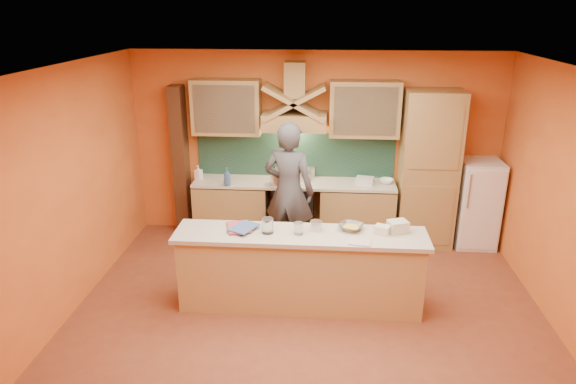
# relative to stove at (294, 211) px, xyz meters

# --- Properties ---
(floor) EXTENTS (5.50, 5.00, 0.01)m
(floor) POSITION_rel_stove_xyz_m (0.30, -2.20, -0.45)
(floor) COLOR brown
(floor) RESTS_ON ground
(ceiling) EXTENTS (5.50, 5.00, 0.01)m
(ceiling) POSITION_rel_stove_xyz_m (0.30, -2.20, 2.35)
(ceiling) COLOR white
(ceiling) RESTS_ON wall_back
(wall_back) EXTENTS (5.50, 0.02, 2.80)m
(wall_back) POSITION_rel_stove_xyz_m (0.30, 0.30, 0.95)
(wall_back) COLOR orange
(wall_back) RESTS_ON floor
(wall_front) EXTENTS (5.50, 0.02, 2.80)m
(wall_front) POSITION_rel_stove_xyz_m (0.30, -4.70, 0.95)
(wall_front) COLOR orange
(wall_front) RESTS_ON floor
(wall_left) EXTENTS (0.02, 5.00, 2.80)m
(wall_left) POSITION_rel_stove_xyz_m (-2.45, -2.20, 0.95)
(wall_left) COLOR orange
(wall_left) RESTS_ON floor
(base_cabinet_left) EXTENTS (1.10, 0.60, 0.86)m
(base_cabinet_left) POSITION_rel_stove_xyz_m (-0.95, 0.00, -0.02)
(base_cabinet_left) COLOR #A6834C
(base_cabinet_left) RESTS_ON floor
(base_cabinet_right) EXTENTS (1.10, 0.60, 0.86)m
(base_cabinet_right) POSITION_rel_stove_xyz_m (0.95, 0.00, -0.02)
(base_cabinet_right) COLOR #A6834C
(base_cabinet_right) RESTS_ON floor
(counter_top) EXTENTS (3.00, 0.62, 0.04)m
(counter_top) POSITION_rel_stove_xyz_m (-0.00, 0.00, 0.45)
(counter_top) COLOR beige
(counter_top) RESTS_ON base_cabinet_left
(stove) EXTENTS (0.60, 0.58, 0.90)m
(stove) POSITION_rel_stove_xyz_m (0.00, 0.00, 0.00)
(stove) COLOR black
(stove) RESTS_ON floor
(backsplash) EXTENTS (3.00, 0.03, 0.70)m
(backsplash) POSITION_rel_stove_xyz_m (-0.00, 0.28, 0.80)
(backsplash) COLOR #19392C
(backsplash) RESTS_ON wall_back
(range_hood) EXTENTS (0.92, 0.50, 0.24)m
(range_hood) POSITION_rel_stove_xyz_m (0.00, 0.05, 1.37)
(range_hood) COLOR #A6834C
(range_hood) RESTS_ON wall_back
(hood_chimney) EXTENTS (0.30, 0.30, 0.50)m
(hood_chimney) POSITION_rel_stove_xyz_m (0.00, 0.15, 1.95)
(hood_chimney) COLOR #A6834C
(hood_chimney) RESTS_ON wall_back
(upper_cabinet_left) EXTENTS (1.00, 0.35, 0.80)m
(upper_cabinet_left) POSITION_rel_stove_xyz_m (-1.00, 0.12, 1.55)
(upper_cabinet_left) COLOR #A6834C
(upper_cabinet_left) RESTS_ON wall_back
(upper_cabinet_right) EXTENTS (1.00, 0.35, 0.80)m
(upper_cabinet_right) POSITION_rel_stove_xyz_m (1.00, 0.12, 1.55)
(upper_cabinet_right) COLOR #A6834C
(upper_cabinet_right) RESTS_ON wall_back
(pantry_column) EXTENTS (0.80, 0.60, 2.30)m
(pantry_column) POSITION_rel_stove_xyz_m (1.95, 0.00, 0.70)
(pantry_column) COLOR #A6834C
(pantry_column) RESTS_ON floor
(fridge) EXTENTS (0.58, 0.60, 1.30)m
(fridge) POSITION_rel_stove_xyz_m (2.70, 0.00, 0.20)
(fridge) COLOR white
(fridge) RESTS_ON floor
(trim_column_left) EXTENTS (0.20, 0.30, 2.30)m
(trim_column_left) POSITION_rel_stove_xyz_m (-1.75, 0.15, 0.70)
(trim_column_left) COLOR #472816
(trim_column_left) RESTS_ON floor
(island_body) EXTENTS (2.80, 0.55, 0.88)m
(island_body) POSITION_rel_stove_xyz_m (0.20, -1.90, -0.01)
(island_body) COLOR tan
(island_body) RESTS_ON floor
(island_top) EXTENTS (2.90, 0.62, 0.05)m
(island_top) POSITION_rel_stove_xyz_m (0.20, -1.90, 0.47)
(island_top) COLOR beige
(island_top) RESTS_ON island_body
(person) EXTENTS (0.81, 0.64, 1.95)m
(person) POSITION_rel_stove_xyz_m (-0.03, -0.59, 0.53)
(person) COLOR #4C4C51
(person) RESTS_ON floor
(pot_large) EXTENTS (0.25, 0.25, 0.15)m
(pot_large) POSITION_rel_stove_xyz_m (-0.22, -0.15, 0.53)
(pot_large) COLOR silver
(pot_large) RESTS_ON stove
(pot_small) EXTENTS (0.28, 0.28, 0.14)m
(pot_small) POSITION_rel_stove_xyz_m (0.14, 0.08, 0.52)
(pot_small) COLOR silver
(pot_small) RESTS_ON stove
(soap_bottle_a) EXTENTS (0.12, 0.13, 0.21)m
(soap_bottle_a) POSITION_rel_stove_xyz_m (-1.45, 0.01, 0.58)
(soap_bottle_a) COLOR silver
(soap_bottle_a) RESTS_ON counter_top
(soap_bottle_b) EXTENTS (0.11, 0.11, 0.27)m
(soap_bottle_b) POSITION_rel_stove_xyz_m (-0.96, -0.26, 0.60)
(soap_bottle_b) COLOR #355A93
(soap_bottle_b) RESTS_ON counter_top
(bowl_back) EXTENTS (0.25, 0.25, 0.06)m
(bowl_back) POSITION_rel_stove_xyz_m (1.36, 0.02, 0.50)
(bowl_back) COLOR white
(bowl_back) RESTS_ON counter_top
(dish_rack) EXTENTS (0.29, 0.25, 0.09)m
(dish_rack) POSITION_rel_stove_xyz_m (1.05, -0.01, 0.52)
(dish_rack) COLOR silver
(dish_rack) RESTS_ON counter_top
(book_lower) EXTENTS (0.35, 0.41, 0.03)m
(book_lower) POSITION_rel_stove_xyz_m (-0.65, -1.87, 0.51)
(book_lower) COLOR #BE4347
(book_lower) RESTS_ON island_top
(book_upper) EXTENTS (0.37, 0.41, 0.03)m
(book_upper) POSITION_rel_stove_xyz_m (-0.57, -1.82, 0.53)
(book_upper) COLOR #405B8E
(book_upper) RESTS_ON island_top
(jar_large) EXTENTS (0.17, 0.17, 0.18)m
(jar_large) POSITION_rel_stove_xyz_m (-0.18, -1.92, 0.58)
(jar_large) COLOR white
(jar_large) RESTS_ON island_top
(jar_small) EXTENTS (0.11, 0.11, 0.14)m
(jar_small) POSITION_rel_stove_xyz_m (0.18, -1.92, 0.56)
(jar_small) COLOR silver
(jar_small) RESTS_ON island_top
(kitchen_scale) EXTENTS (0.12, 0.12, 0.09)m
(kitchen_scale) POSITION_rel_stove_xyz_m (0.37, -1.80, 0.54)
(kitchen_scale) COLOR silver
(kitchen_scale) RESTS_ON island_top
(mixing_bowl) EXTENTS (0.36, 0.36, 0.07)m
(mixing_bowl) POSITION_rel_stove_xyz_m (0.78, -1.75, 0.53)
(mixing_bowl) COLOR white
(mixing_bowl) RESTS_ON island_top
(cloth) EXTENTS (0.26, 0.21, 0.02)m
(cloth) POSITION_rel_stove_xyz_m (0.86, -2.10, 0.50)
(cloth) COLOR beige
(cloth) RESTS_ON island_top
(grocery_bag_a) EXTENTS (0.26, 0.23, 0.14)m
(grocery_bag_a) POSITION_rel_stove_xyz_m (1.31, -1.78, 0.56)
(grocery_bag_a) COLOR beige
(grocery_bag_a) RESTS_ON island_top
(grocery_bag_b) EXTENTS (0.20, 0.18, 0.10)m
(grocery_bag_b) POSITION_rel_stove_xyz_m (1.13, -1.84, 0.54)
(grocery_bag_b) COLOR beige
(grocery_bag_b) RESTS_ON island_top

